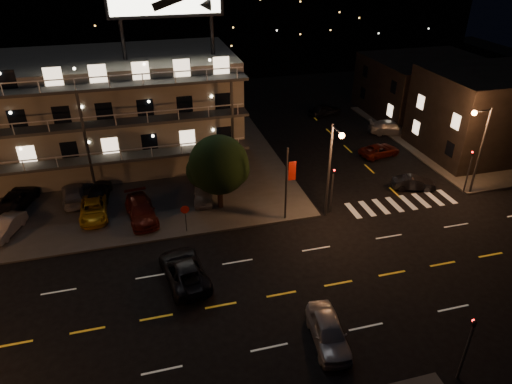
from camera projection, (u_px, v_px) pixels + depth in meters
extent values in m
plane|color=black|center=(252.00, 300.00, 29.13)|extent=(140.00, 140.00, 0.00)
cube|color=#373734|center=(54.00, 182.00, 42.74)|extent=(44.00, 24.00, 0.15)
cube|color=#373734|center=(459.00, 135.00, 52.64)|extent=(16.00, 24.00, 0.15)
cube|color=gray|center=(91.00, 114.00, 44.56)|extent=(28.00, 12.00, 10.00)
cube|color=gray|center=(81.00, 60.00, 41.97)|extent=(28.00, 12.00, 0.50)
cube|color=#373734|center=(91.00, 161.00, 39.68)|extent=(28.00, 1.80, 0.25)
cube|color=#373734|center=(84.00, 126.00, 38.10)|extent=(28.00, 1.80, 0.25)
cube|color=#373734|center=(77.00, 89.00, 36.52)|extent=(28.00, 1.80, 0.25)
cylinder|color=black|center=(123.00, 39.00, 40.20)|extent=(0.36, 0.36, 3.50)
cylinder|color=black|center=(212.00, 35.00, 42.00)|extent=(0.36, 0.36, 3.50)
cube|color=black|center=(493.00, 112.00, 47.22)|extent=(14.00, 10.00, 8.50)
cube|color=black|center=(425.00, 87.00, 57.67)|extent=(14.00, 12.00, 7.00)
cylinder|color=#2D2D30|center=(329.00, 171.00, 36.04)|extent=(0.20, 0.20, 8.00)
cylinder|color=#2D2D30|center=(337.00, 130.00, 33.49)|extent=(0.12, 1.80, 0.12)
sphere|color=#FF843F|center=(342.00, 135.00, 32.87)|extent=(0.44, 0.44, 0.44)
cylinder|color=#2D2D30|center=(480.00, 152.00, 39.19)|extent=(0.20, 0.20, 8.00)
cylinder|color=#2D2D30|center=(483.00, 111.00, 37.13)|extent=(1.80, 0.12, 0.12)
sphere|color=#FF843F|center=(474.00, 113.00, 37.00)|extent=(0.44, 0.44, 0.44)
cylinder|color=#2D2D30|center=(332.00, 194.00, 37.40)|extent=(0.14, 0.14, 3.60)
imported|color=black|center=(334.00, 168.00, 36.27)|extent=(0.20, 0.16, 1.00)
sphere|color=#FF0C0C|center=(334.00, 170.00, 36.22)|extent=(0.14, 0.14, 0.14)
cylinder|color=#2D2D30|center=(465.00, 354.00, 23.13)|extent=(0.14, 0.14, 3.60)
imported|color=black|center=(476.00, 321.00, 21.99)|extent=(0.20, 0.16, 1.00)
sphere|color=#FF0C0C|center=(473.00, 321.00, 22.14)|extent=(0.14, 0.14, 0.14)
cylinder|color=#2D2D30|center=(468.00, 175.00, 40.33)|extent=(0.14, 0.14, 3.60)
imported|color=black|center=(474.00, 151.00, 39.19)|extent=(0.16, 0.20, 1.00)
sphere|color=#FF0C0C|center=(472.00, 152.00, 39.22)|extent=(0.14, 0.14, 0.14)
cylinder|color=#2D2D30|center=(286.00, 185.00, 35.73)|extent=(0.16, 0.16, 6.40)
cube|color=red|center=(292.00, 171.00, 35.24)|extent=(0.60, 0.04, 1.60)
cylinder|color=#2D2D30|center=(186.00, 221.00, 35.13)|extent=(0.08, 0.08, 2.20)
cylinder|color=red|center=(185.00, 210.00, 34.57)|extent=(0.91, 0.04, 0.91)
cylinder|color=black|center=(220.00, 195.00, 38.23)|extent=(0.47, 0.47, 2.26)
sphere|color=black|center=(219.00, 165.00, 36.83)|extent=(4.90, 4.90, 4.90)
sphere|color=black|center=(205.00, 171.00, 37.18)|extent=(3.02, 3.02, 3.02)
sphere|color=black|center=(232.00, 169.00, 36.94)|extent=(2.83, 2.83, 2.83)
imported|color=gray|center=(6.00, 227.00, 35.00)|extent=(2.63, 4.10, 1.28)
imported|color=#C28E12|center=(93.00, 210.00, 37.12)|extent=(2.30, 4.70, 1.29)
imported|color=#50140B|center=(141.00, 210.00, 36.83)|extent=(2.77, 5.43, 1.51)
imported|color=gray|center=(203.00, 193.00, 39.48)|extent=(2.24, 4.20, 1.36)
imported|color=black|center=(17.00, 198.00, 38.66)|extent=(3.59, 5.28, 1.34)
imported|color=gray|center=(73.00, 194.00, 39.29)|extent=(2.38, 4.71, 1.31)
imported|color=black|center=(99.00, 191.00, 39.62)|extent=(2.30, 4.47, 1.45)
imported|color=#50140B|center=(201.00, 180.00, 41.64)|extent=(1.93, 3.99, 1.26)
imported|color=black|center=(414.00, 183.00, 41.47)|extent=(4.02, 2.40, 1.25)
imported|color=#50140B|center=(380.00, 150.00, 47.73)|extent=(4.70, 2.79, 1.22)
imported|color=gray|center=(392.00, 127.00, 52.95)|extent=(5.63, 3.69, 1.52)
imported|color=black|center=(325.00, 110.00, 58.34)|extent=(4.54, 2.61, 1.46)
imported|color=gray|center=(328.00, 332.00, 25.79)|extent=(2.34, 4.70, 1.54)
imported|color=black|center=(184.00, 270.00, 30.50)|extent=(3.35, 5.85, 1.54)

